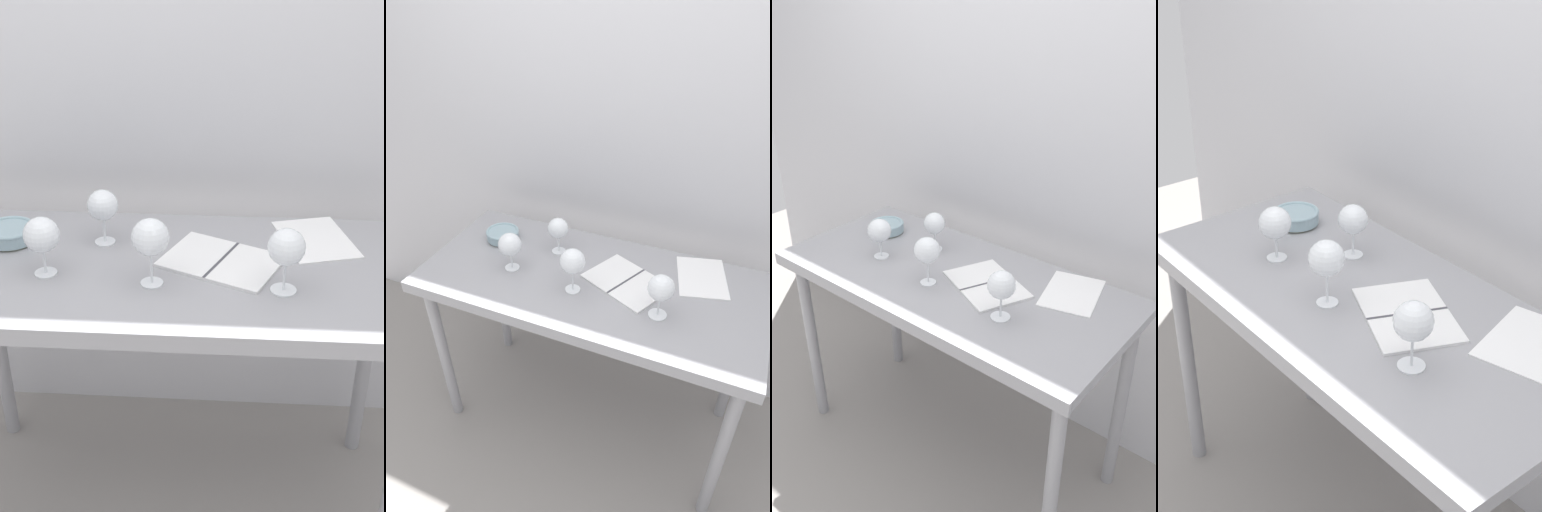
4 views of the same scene
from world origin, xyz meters
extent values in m
plane|color=gray|center=(0.00, 0.00, 0.00)|extent=(6.00, 6.00, 0.00)
cube|color=silver|center=(0.00, 0.49, 1.30)|extent=(3.80, 0.04, 2.60)
cube|color=#929297|center=(0.00, 0.00, 0.88)|extent=(1.40, 0.64, 0.04)
cube|color=#929297|center=(0.00, -0.33, 0.88)|extent=(1.40, 0.01, 0.05)
cylinder|color=#929297|center=(0.64, 0.26, 0.43)|extent=(0.05, 0.05, 0.86)
cylinder|color=white|center=(0.31, -0.11, 0.90)|extent=(0.07, 0.07, 0.00)
cylinder|color=white|center=(0.31, -0.11, 0.95)|extent=(0.01, 0.01, 0.08)
sphere|color=white|center=(0.31, -0.11, 1.03)|extent=(0.10, 0.10, 0.10)
cylinder|color=maroon|center=(0.31, -0.11, 1.01)|extent=(0.07, 0.07, 0.02)
cylinder|color=white|center=(-0.04, -0.10, 0.90)|extent=(0.06, 0.06, 0.00)
cylinder|color=white|center=(-0.04, -0.10, 0.95)|extent=(0.01, 0.01, 0.09)
sphere|color=white|center=(-0.04, -0.10, 1.04)|extent=(0.10, 0.10, 0.10)
cylinder|color=maroon|center=(-0.04, -0.10, 1.02)|extent=(0.07, 0.07, 0.02)
cylinder|color=white|center=(-0.20, 0.12, 0.90)|extent=(0.06, 0.06, 0.00)
cylinder|color=white|center=(-0.20, 0.12, 0.94)|extent=(0.01, 0.01, 0.08)
sphere|color=white|center=(-0.20, 0.12, 1.02)|extent=(0.09, 0.09, 0.09)
cylinder|color=maroon|center=(-0.20, 0.12, 1.01)|extent=(0.06, 0.06, 0.02)
cylinder|color=white|center=(-0.33, -0.07, 0.90)|extent=(0.06, 0.06, 0.00)
cylinder|color=white|center=(-0.33, -0.07, 0.94)|extent=(0.01, 0.01, 0.07)
sphere|color=white|center=(-0.33, -0.07, 1.02)|extent=(0.10, 0.10, 0.10)
cylinder|color=maroon|center=(-0.33, -0.07, 1.00)|extent=(0.07, 0.07, 0.03)
cube|color=white|center=(0.07, 0.06, 0.90)|extent=(0.23, 0.27, 0.01)
cube|color=white|center=(0.21, -0.01, 0.90)|extent=(0.23, 0.27, 0.01)
cube|color=#3F3F47|center=(0.14, 0.02, 0.90)|extent=(0.10, 0.21, 0.01)
cube|color=white|center=(0.42, 0.18, 0.90)|extent=(0.26, 0.31, 0.00)
cylinder|color=#DBCC66|center=(-0.48, 0.11, 0.90)|extent=(0.12, 0.12, 0.01)
cylinder|color=#8CA8B2|center=(-0.48, 0.11, 0.92)|extent=(0.15, 0.15, 0.04)
torus|color=#8CA8B2|center=(-0.48, 0.11, 0.94)|extent=(0.15, 0.15, 0.01)
camera|label=1|loc=(0.17, -1.61, 1.83)|focal=47.05mm
camera|label=2|loc=(0.50, -1.31, 2.00)|focal=30.40mm
camera|label=3|loc=(1.17, -1.36, 1.94)|focal=37.62mm
camera|label=4|loc=(1.32, -1.11, 1.98)|focal=51.90mm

